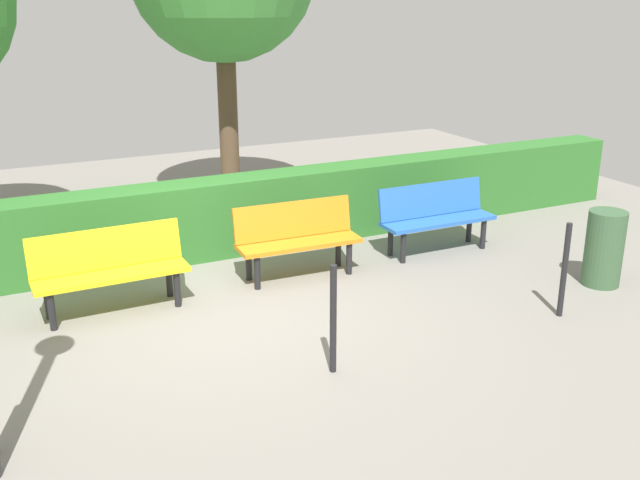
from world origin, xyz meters
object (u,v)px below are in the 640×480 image
(bench_blue, at_px, (435,214))
(bench_orange, at_px, (297,236))
(trash_bin, at_px, (604,248))
(bench_yellow, at_px, (109,267))

(bench_blue, height_order, bench_orange, same)
(bench_orange, bearing_deg, bench_blue, -177.26)
(trash_bin, bearing_deg, bench_orange, -31.06)
(bench_orange, bearing_deg, trash_bin, 151.43)
(bench_yellow, relative_size, trash_bin, 1.81)
(bench_yellow, xyz_separation_m, trash_bin, (-5.13, 1.75, -0.05))
(bench_blue, bearing_deg, bench_orange, 0.73)
(bench_blue, bearing_deg, trash_bin, 120.43)
(bench_blue, height_order, trash_bin, trash_bin)
(bench_orange, xyz_separation_m, bench_yellow, (2.15, 0.05, 0.00))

